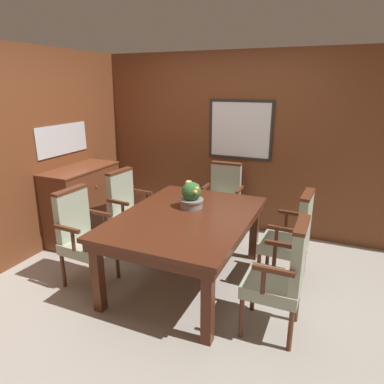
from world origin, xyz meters
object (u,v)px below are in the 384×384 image
Objects in this scene: dining_table at (186,223)px; sideboard_cabinet at (83,204)px; chair_right_near at (283,274)px; chair_right_far at (292,235)px; chair_left_far at (128,207)px; potted_plant at (191,196)px; chair_head_far at (223,197)px; chair_left_near at (82,233)px.

sideboard_cabinet is (-1.71, 0.44, -0.17)m from dining_table.
chair_right_near and chair_right_far have the same top height.
chair_left_far reaches higher than dining_table.
chair_left_far is at bearing 156.76° from dining_table.
chair_right_near is at bearing -30.21° from potted_plant.
dining_table is 0.32m from potted_plant.
chair_head_far is 0.97× the size of sideboard_cabinet.
chair_right_far is (1.01, 0.39, -0.11)m from dining_table.
dining_table is 1.72× the size of chair_right_far.
dining_table is 1.08m from chair_left_near.
sideboard_cabinet is at bearing 43.01° from chair_left_near.
potted_plant is at bearing -7.45° from sideboard_cabinet.
chair_right_far reaches higher than sideboard_cabinet.
dining_table is at bearing -63.98° from chair_left_near.
dining_table is 1.72× the size of chair_right_near.
chair_right_far is at bearing -41.83° from chair_head_far.
chair_left_near is at bearing -49.99° from sideboard_cabinet.
dining_table is 1.72× the size of chair_left_near.
chair_right_near is at bearing -21.34° from dining_table.
chair_left_near is 1.20m from potted_plant.
chair_head_far and chair_right_far have the same top height.
chair_left_far is at bearing -140.62° from chair_head_far.
chair_left_far is 1.00× the size of chair_right_near.
potted_plant is 1.73m from sideboard_cabinet.
chair_right_far is (2.00, 0.81, 0.00)m from chair_left_near.
chair_left_near is at bearing -146.01° from potted_plant.
chair_left_far is 0.84m from chair_left_near.
chair_left_far and chair_right_far have the same top height.
chair_left_near and chair_right_far have the same top height.
chair_left_far is at bearing -112.06° from chair_right_near.
chair_left_near is (-0.99, -0.42, -0.11)m from dining_table.
chair_right_near is 0.97× the size of sideboard_cabinet.
sideboard_cabinet is at bearing -106.89° from chair_right_near.
sideboard_cabinet is (-2.72, 0.05, -0.06)m from chair_right_far.
chair_left_far is at bearing 2.60° from chair_left_near.
chair_right_far is (1.99, -0.03, 0.00)m from chair_left_far.
dining_table is at bearing -14.43° from sideboard_cabinet.
chair_right_near reaches higher than dining_table.
sideboard_cabinet is (-1.67, 0.22, -0.39)m from potted_plant.
chair_right_near is 2.88m from sideboard_cabinet.
potted_plant reaches higher than chair_left_near.
sideboard_cabinet is at bearing -155.78° from chair_head_far.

